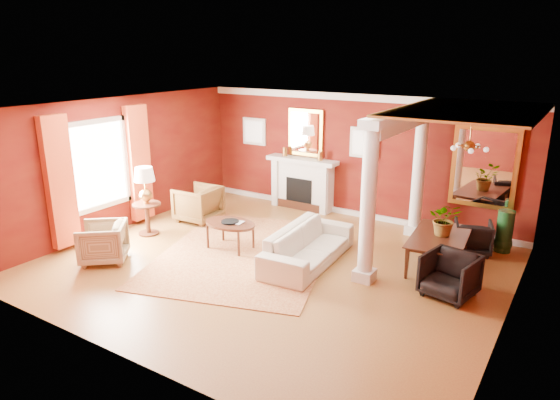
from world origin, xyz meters
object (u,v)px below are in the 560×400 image
Objects in this scene: armchair_leopard at (198,202)px; armchair_stripe at (103,241)px; side_table at (145,190)px; coffee_table at (230,225)px; dining_table at (441,243)px; sofa at (308,240)px.

armchair_leopard is 2.75m from armchair_stripe.
side_table is (-0.39, 1.49, 0.59)m from armchair_stripe.
coffee_table is at bearing 97.51° from armchair_stripe.
side_table is at bearing 154.69° from armchair_stripe.
dining_table is (5.82, 1.67, -0.52)m from side_table.
coffee_table is (1.69, -0.96, 0.05)m from armchair_leopard.
coffee_table is 0.74× the size of side_table.
armchair_leopard is 1.41m from side_table.
dining_table is at bearing 80.15° from armchair_stripe.
coffee_table is (1.64, 1.78, 0.09)m from armchair_stripe.
armchair_stripe is at bearing -75.34° from side_table.
coffee_table is at bearing 104.36° from dining_table.
dining_table is at bearing 19.80° from coffee_table.
dining_table reaches higher than coffee_table.
armchair_stripe is at bearing -132.52° from coffee_table.
sofa is 3.43m from armchair_leopard.
side_table is at bearing 100.54° from dining_table.
coffee_table is at bearing 8.41° from side_table.
side_table is 6.08m from dining_table.
coffee_table is at bearing 93.86° from sofa.
armchair_stripe is at bearing 117.39° from sofa.
armchair_leopard is 1.10× the size of armchair_stripe.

